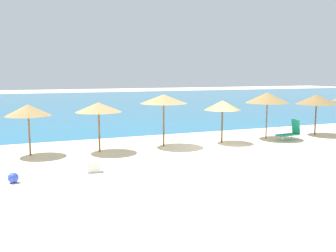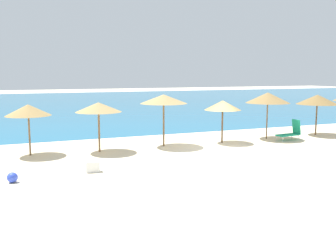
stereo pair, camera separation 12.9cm
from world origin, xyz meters
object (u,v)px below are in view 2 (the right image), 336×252
beach_umbrella_1 (28,110)px  beach_ball (12,177)px  beach_umbrella_2 (98,107)px  cooler_box (92,167)px  beach_umbrella_4 (223,105)px  beach_umbrella_6 (317,100)px  beach_umbrella_5 (268,98)px  lounge_chair_1 (291,132)px  beach_umbrella_3 (164,99)px

beach_umbrella_1 → beach_ball: 5.15m
beach_umbrella_2 → cooler_box: (-1.09, -3.81, -2.04)m
beach_umbrella_4 → beach_umbrella_6: bearing=1.1°
beach_umbrella_2 → beach_umbrella_4: beach_umbrella_2 is taller
beach_umbrella_1 → cooler_box: beach_umbrella_1 is taller
beach_umbrella_5 → lounge_chair_1: 2.45m
lounge_chair_1 → cooler_box: 12.72m
beach_umbrella_2 → cooler_box: beach_umbrella_2 is taller
beach_umbrella_2 → beach_umbrella_1: bearing=172.2°
beach_umbrella_4 → beach_umbrella_3: bearing=175.4°
beach_umbrella_1 → beach_umbrella_5: size_ratio=0.88×
beach_umbrella_4 → beach_umbrella_5: 3.22m
beach_umbrella_2 → beach_umbrella_4: size_ratio=1.03×
beach_umbrella_4 → beach_ball: bearing=-159.5°
lounge_chair_1 → cooler_box: lounge_chair_1 is taller
beach_ball → beach_umbrella_2: bearing=46.2°
beach_umbrella_6 → lounge_chair_1: (-2.73, -0.86, -1.81)m
beach_umbrella_1 → beach_umbrella_5: (13.49, -0.34, 0.29)m
beach_umbrella_4 → beach_umbrella_6: (6.97, 0.14, 0.14)m
lounge_chair_1 → cooler_box: size_ratio=2.81×
beach_umbrella_3 → cooler_box: bearing=-139.2°
beach_umbrella_4 → cooler_box: bearing=-155.3°
beach_umbrella_2 → beach_umbrella_3: size_ratio=0.89×
beach_umbrella_3 → lounge_chair_1: (7.71, -1.01, -2.10)m
beach_umbrella_1 → beach_umbrella_2: (3.27, -0.45, 0.06)m
beach_umbrella_6 → cooler_box: (-15.08, -3.86, -2.06)m
beach_umbrella_1 → beach_umbrella_6: size_ratio=0.95×
beach_umbrella_3 → beach_umbrella_4: 3.51m
beach_umbrella_5 → beach_ball: beach_umbrella_5 is taller
beach_umbrella_5 → cooler_box: (-11.31, -3.91, -2.26)m
beach_umbrella_1 → beach_umbrella_2: size_ratio=0.99×
beach_umbrella_6 → cooler_box: bearing=-165.6°
lounge_chair_1 → cooler_box: (-12.35, -3.00, -0.25)m
beach_umbrella_1 → beach_umbrella_6: bearing=-1.3°
beach_umbrella_1 → beach_umbrella_5: bearing=-1.5°
beach_umbrella_2 → beach_umbrella_3: bearing=3.2°
lounge_chair_1 → beach_ball: bearing=97.7°
beach_umbrella_5 → cooler_box: bearing=-160.9°
beach_umbrella_3 → lounge_chair_1: beach_umbrella_3 is taller
beach_umbrella_1 → lounge_chair_1: size_ratio=1.61×
beach_umbrella_3 → beach_umbrella_2: bearing=-176.8°
beach_umbrella_1 → beach_umbrella_6: 17.27m
beach_umbrella_6 → beach_ball: (-18.06, -4.29, -2.09)m
beach_umbrella_6 → beach_ball: bearing=-166.6°
beach_umbrella_1 → beach_umbrella_4: bearing=-2.9°
beach_umbrella_4 → beach_umbrella_6: 6.97m
beach_umbrella_4 → cooler_box: (-8.11, -3.73, -1.92)m
beach_umbrella_1 → beach_ball: bearing=-99.6°
beach_umbrella_5 → beach_ball: bearing=-163.1°
beach_umbrella_6 → beach_umbrella_1: bearing=178.7°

